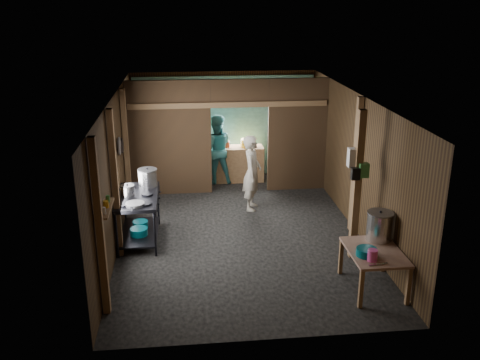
{
  "coord_description": "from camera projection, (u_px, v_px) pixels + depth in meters",
  "views": [
    {
      "loc": [
        -0.98,
        -9.33,
        4.29
      ],
      "look_at": [
        0.0,
        -0.2,
        1.1
      ],
      "focal_mm": 39.47,
      "sensor_mm": 36.0,
      "label": 1
    }
  ],
  "objects": [
    {
      "name": "wall_front",
      "position": [
        268.0,
        251.0,
        6.55
      ],
      "size": [
        4.5,
        0.0,
        2.6
      ],
      "primitive_type": "cube",
      "color": "#463118",
      "rests_on": "ground"
    },
    {
      "name": "worker_back",
      "position": [
        216.0,
        149.0,
        12.65
      ],
      "size": [
        0.81,
        0.64,
        1.67
      ],
      "primitive_type": "imported",
      "rotation": [
        0.0,
        0.0,
        3.13
      ],
      "color": "teal",
      "rests_on": "floor"
    },
    {
      "name": "wall_right",
      "position": [
        356.0,
        163.0,
        10.06
      ],
      "size": [
        0.0,
        7.0,
        2.6
      ],
      "primitive_type": "cube",
      "color": "#463118",
      "rests_on": "ground"
    },
    {
      "name": "cross_beam",
      "position": [
        229.0,
        105.0,
        11.61
      ],
      "size": [
        4.4,
        0.12,
        0.12
      ],
      "primitive_type": "cube",
      "color": "olive",
      "rests_on": "wall_left"
    },
    {
      "name": "gas_range",
      "position": [
        139.0,
        218.0,
        9.7
      ],
      "size": [
        0.77,
        1.51,
        0.89
      ],
      "primitive_type": null,
      "color": "black",
      "rests_on": "floor"
    },
    {
      "name": "post_right",
      "position": [
        356.0,
        166.0,
        9.87
      ],
      "size": [
        0.1,
        0.12,
        2.6
      ],
      "primitive_type": "cube",
      "color": "olive",
      "rests_on": "floor"
    },
    {
      "name": "post_free",
      "position": [
        357.0,
        186.0,
        8.8
      ],
      "size": [
        0.12,
        0.12,
        2.6
      ],
      "primitive_type": "cube",
      "color": "olive",
      "rests_on": "floor"
    },
    {
      "name": "blue_tub_back",
      "position": [
        140.0,
        224.0,
        9.96
      ],
      "size": [
        0.29,
        0.29,
        0.12
      ],
      "primitive_type": "cylinder",
      "color": "#045863",
      "rests_on": "gas_range"
    },
    {
      "name": "stock_pot",
      "position": [
        379.0,
        227.0,
        8.3
      ],
      "size": [
        0.46,
        0.46,
        0.49
      ],
      "primitive_type": null,
      "rotation": [
        0.0,
        0.0,
        -0.11
      ],
      "color": "silver",
      "rests_on": "prep_table"
    },
    {
      "name": "wall_shelf",
      "position": [
        106.0,
        208.0,
        7.62
      ],
      "size": [
        0.14,
        0.8,
        0.03
      ],
      "primitive_type": "cube",
      "color": "olive",
      "rests_on": "wall_left"
    },
    {
      "name": "partition_right",
      "position": [
        297.0,
        135.0,
        12.06
      ],
      "size": [
        1.35,
        0.1,
        2.6
      ],
      "primitive_type": "cube",
      "color": "#4E321B",
      "rests_on": "floor"
    },
    {
      "name": "bag_green",
      "position": [
        364.0,
        170.0,
        8.65
      ],
      "size": [
        0.16,
        0.12,
        0.24
      ],
      "primitive_type": "cube",
      "color": "#3E8E43",
      "rests_on": "post_free"
    },
    {
      "name": "knife",
      "position": [
        378.0,
        264.0,
        7.59
      ],
      "size": [
        0.3,
        0.07,
        0.01
      ],
      "primitive_type": "cube",
      "rotation": [
        0.0,
        0.0,
        0.13
      ],
      "color": "silver",
      "rests_on": "prep_table"
    },
    {
      "name": "cook",
      "position": [
        252.0,
        173.0,
        11.05
      ],
      "size": [
        0.52,
        0.66,
        1.61
      ],
      "primitive_type": "imported",
      "rotation": [
        0.0,
        0.0,
        1.32
      ],
      "color": "beige",
      "rests_on": "floor"
    },
    {
      "name": "prep_table",
      "position": [
        373.0,
        270.0,
        8.11
      ],
      "size": [
        0.79,
        1.09,
        0.65
      ],
      "primitive_type": null,
      "color": "tan",
      "rests_on": "floor"
    },
    {
      "name": "wall_back",
      "position": [
        224.0,
        124.0,
        13.12
      ],
      "size": [
        4.5,
        0.0,
        2.6
      ],
      "primitive_type": "cube",
      "color": "#463118",
      "rests_on": "ground"
    },
    {
      "name": "frying_pan",
      "position": [
        135.0,
        204.0,
        9.07
      ],
      "size": [
        0.42,
        0.6,
        0.07
      ],
      "primitive_type": null,
      "rotation": [
        0.0,
        0.0,
        0.17
      ],
      "color": "slate",
      "rests_on": "gas_range"
    },
    {
      "name": "wall_clock",
      "position": [
        234.0,
        101.0,
        12.86
      ],
      "size": [
        0.2,
        0.03,
        0.2
      ],
      "primitive_type": "cylinder",
      "rotation": [
        1.57,
        0.0,
        0.0
      ],
      "color": "silver",
      "rests_on": "wall_back"
    },
    {
      "name": "bag_black",
      "position": [
        355.0,
        174.0,
        8.64
      ],
      "size": [
        0.14,
        0.1,
        0.2
      ],
      "primitive_type": "cube",
      "color": "black",
      "rests_on": "post_free"
    },
    {
      "name": "turquoise_panel",
      "position": [
        224.0,
        127.0,
        13.08
      ],
      "size": [
        4.4,
        0.06,
        2.5
      ],
      "primitive_type": "cube",
      "color": "#6EBCBC",
      "rests_on": "wall_back"
    },
    {
      "name": "jar_white",
      "position": [
        103.0,
        211.0,
        7.36
      ],
      "size": [
        0.07,
        0.07,
        0.1
      ],
      "primitive_type": "cylinder",
      "color": "silver",
      "rests_on": "wall_shelf"
    },
    {
      "name": "post_left_a",
      "position": [
        100.0,
        229.0,
        7.18
      ],
      "size": [
        0.1,
        0.12,
        2.6
      ],
      "primitive_type": "cube",
      "color": "olive",
      "rests_on": "floor"
    },
    {
      "name": "pink_bucket",
      "position": [
        373.0,
        255.0,
        7.67
      ],
      "size": [
        0.15,
        0.15,
        0.18
      ],
      "primitive_type": "cylinder",
      "rotation": [
        0.0,
        0.0,
        -0.06
      ],
      "color": "#DB4899",
      "rests_on": "prep_table"
    },
    {
      "name": "pan_lid_small",
      "position": [
        122.0,
        146.0,
        10.28
      ],
      "size": [
        0.03,
        0.3,
        0.3
      ],
      "primitive_type": "cylinder",
      "rotation": [
        0.0,
        1.57,
        0.0
      ],
      "color": "black",
      "rests_on": "wall_left"
    },
    {
      "name": "back_counter",
      "position": [
        239.0,
        164.0,
        12.93
      ],
      "size": [
        1.2,
        0.5,
        0.85
      ],
      "primitive_type": "cube",
      "color": "olive",
      "rests_on": "floor"
    },
    {
      "name": "blue_tub_front",
      "position": [
        139.0,
        232.0,
        9.63
      ],
      "size": [
        0.32,
        0.32,
        0.13
      ],
      "primitive_type": "cylinder",
      "color": "#045863",
      "rests_on": "gas_range"
    },
    {
      "name": "stove_pot_large",
      "position": [
        148.0,
        178.0,
        9.95
      ],
      "size": [
        0.46,
        0.46,
        0.37
      ],
      "primitive_type": null,
      "rotation": [
        0.0,
        0.0,
        0.31
      ],
      "color": "silver",
      "rests_on": "gas_range"
    },
    {
      "name": "stove_pot_med",
      "position": [
        128.0,
        191.0,
        9.52
      ],
      "size": [
        0.31,
        0.31,
        0.22
      ],
      "primitive_type": null,
      "rotation": [
        0.0,
        0.0,
        -0.26
      ],
      "color": "silver",
      "rests_on": "gas_range"
    },
    {
      "name": "ceiling",
      "position": [
        239.0,
        97.0,
        9.41
      ],
      "size": [
        4.5,
        7.0,
        0.0
      ],
      "primitive_type": "cube",
      "color": "#262421",
      "rests_on": "ground"
    },
    {
      "name": "jar_green",
      "position": [
        108.0,
        199.0,
        7.8
      ],
      "size": [
        0.06,
        0.06,
        0.1
      ],
      "primitive_type": "cylinder",
      "color": "#3E8E43",
      "rests_on": "wall_shelf"
    },
    {
      "name": "partition_header",
      "position": [
        240.0,
        93.0,
        11.6
      ],
      "size": [
        1.3,
        0.1,
        0.6
      ],
      "primitive_type": "cube",
      "color": "#4E321B",
      "rests_on": "wall_back"
    },
    {
      "name": "wash_basin",
      "position": [
        367.0,
        252.0,
        7.84
      ],
      "size": [
        0.36,
        0.36,
        0.12
      ],
      "primitive_type": "cylinder",
      "rotation": [
        0.0,
        0.0,
        0.18
      ],
      "color": "#045863",
      "rests_on": "prep_table"
    },
    {
      "name": "yellow_tub",
      "position": [
        248.0,
        143.0,
        12.78
      ],
      "size": [
        0.34,
        0.34,
        0.19
      ],
      "primitive_type": "cylinder",
      "color": "orange",
      "rests_on": "back_counter"
    },
    {
      "name": "post_left_c",
      "position": [
        127.0,
        152.0,
        10.75
      ],
      "size": [
        0.1,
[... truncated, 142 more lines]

